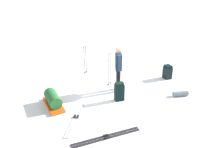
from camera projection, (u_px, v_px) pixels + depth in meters
name	position (u px, v px, depth m)	size (l,w,h in m)	color
ground_plane	(112.00, 91.00, 8.66)	(80.00, 80.00, 0.00)	white
skier_standing	(118.00, 67.00, 8.32)	(0.38, 0.48, 1.70)	black
ski_pair_near	(76.00, 117.00, 7.14)	(1.58, 1.45, 0.05)	silver
ski_pair_far	(106.00, 137.00, 6.31)	(1.93, 0.75, 0.05)	black
backpack_large_dark	(119.00, 92.00, 7.94)	(0.37, 0.31, 0.67)	black
backpack_bright	(167.00, 72.00, 9.55)	(0.35, 0.39, 0.57)	black
ski_poles_planted_near	(85.00, 58.00, 9.83)	(0.18, 0.10, 1.22)	black
ski_poles_planted_far	(109.00, 68.00, 8.79)	(0.20, 0.11, 1.33)	black
gear_sled	(53.00, 100.00, 7.65)	(0.68, 1.24, 0.49)	#E55110
sleeping_mat_rolled	(181.00, 94.00, 8.30)	(0.18, 0.18, 0.55)	slate
thermos_bottle	(121.00, 67.00, 10.35)	(0.07, 0.07, 0.26)	black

